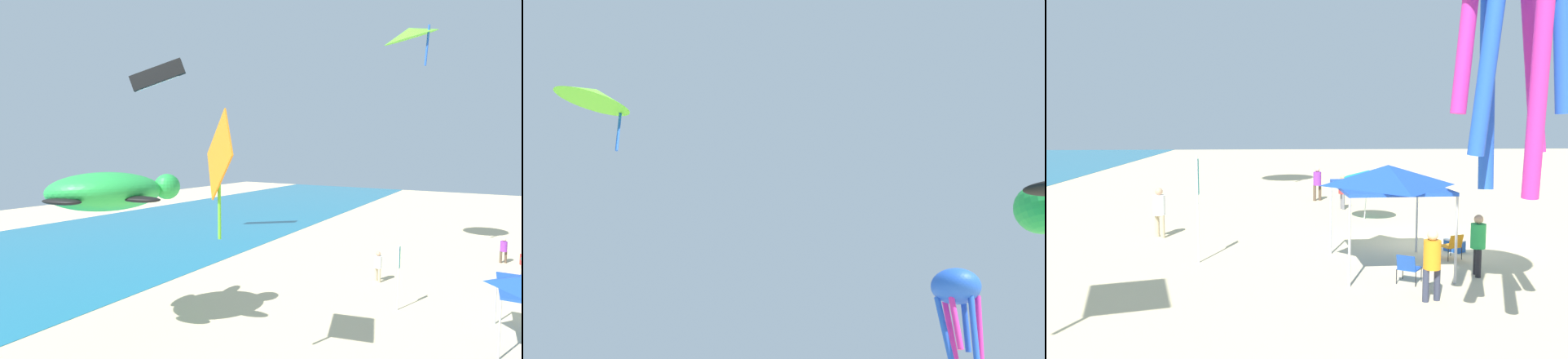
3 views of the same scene
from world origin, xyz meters
The scene contains 12 objects.
ground centered at (0.00, 0.00, -0.05)m, with size 120.00×120.00×0.10m, color beige.
canopy_tent centered at (-2.73, 1.96, 2.68)m, with size 3.63×3.07×3.04m.
beach_umbrella centered at (4.64, 1.29, 1.98)m, with size 2.13×2.10×2.39m.
folding_chair_right_of_tent centered at (-4.34, 1.72, 0.47)m, with size 0.80×0.76×0.82m.
folding_chair_left_of_tent centered at (-1.95, -0.25, 0.47)m, with size 0.77×0.71×0.82m.
cooler_box centered at (-0.93, -0.68, 0.20)m, with size 0.74×0.69×0.40m.
banner_flag centered at (-1.83, 7.58, 1.96)m, with size 0.36×0.06×3.26m.
person_near_umbrella centered at (1.73, 9.55, 1.09)m, with size 0.44×0.44×1.85m.
person_beachcomber centered at (10.38, 3.08, 1.07)m, with size 0.43×0.46×1.83m.
person_watching_sky centered at (7.54, 2.05, 0.99)m, with size 0.45×0.40×1.68m.
person_kite_handler centered at (-5.69, 1.48, 1.02)m, with size 0.41×0.45×1.75m.
person_by_tent centered at (-3.70, -0.39, 1.02)m, with size 0.46×0.41×1.73m.
Camera 3 is at (-17.87, 5.11, 4.33)m, focal length 36.57 mm.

